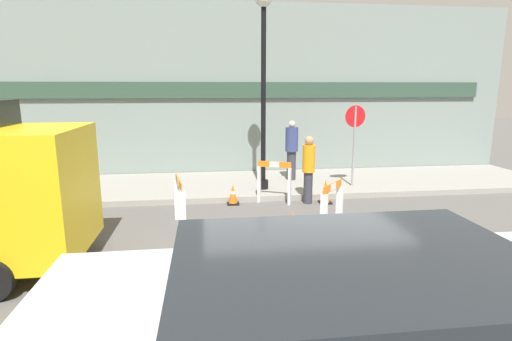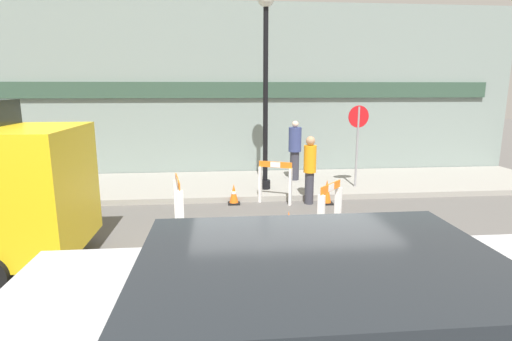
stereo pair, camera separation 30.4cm
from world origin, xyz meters
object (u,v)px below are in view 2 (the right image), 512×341
object	(u,v)px
stop_sign	(358,133)
person_worker	(310,167)
person_pedestrian	(295,149)
streetlamp_post	(266,65)

from	to	relation	value
stop_sign	person_worker	size ratio (longest dim) A/B	1.32
stop_sign	person_worker	world-z (taller)	stop_sign
person_worker	stop_sign	bearing A→B (deg)	176.82
stop_sign	person_worker	distance (m)	2.02
person_worker	person_pedestrian	bearing A→B (deg)	-127.79
streetlamp_post	person_pedestrian	distance (m)	2.75
stop_sign	person_pedestrian	xyz separation A→B (m)	(-1.55, 0.99, -0.56)
streetlamp_post	person_pedestrian	xyz separation A→B (m)	(1.00, 1.01, -2.36)
person_worker	person_pedestrian	xyz separation A→B (m)	(0.01, 2.05, 0.16)
streetlamp_post	stop_sign	distance (m)	3.12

